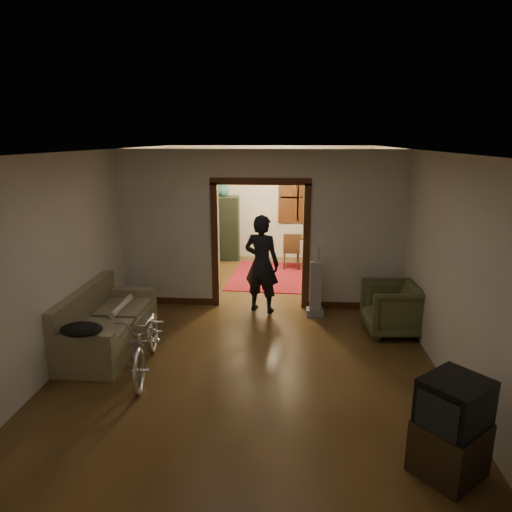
# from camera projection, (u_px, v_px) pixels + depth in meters

# --- Properties ---
(floor) EXTENTS (5.00, 8.50, 0.01)m
(floor) POSITION_uv_depth(u_px,v_px,m) (257.00, 321.00, 7.67)
(floor) COLOR #402B14
(floor) RESTS_ON ground
(ceiling) EXTENTS (5.00, 8.50, 0.01)m
(ceiling) POSITION_uv_depth(u_px,v_px,m) (257.00, 150.00, 6.96)
(ceiling) COLOR white
(ceiling) RESTS_ON floor
(wall_back) EXTENTS (5.00, 0.02, 2.80)m
(wall_back) POSITION_uv_depth(u_px,v_px,m) (270.00, 203.00, 11.42)
(wall_back) COLOR beige
(wall_back) RESTS_ON floor
(wall_left) EXTENTS (0.02, 8.50, 2.80)m
(wall_left) POSITION_uv_depth(u_px,v_px,m) (106.00, 237.00, 7.50)
(wall_left) COLOR beige
(wall_left) RESTS_ON floor
(wall_right) EXTENTS (0.02, 8.50, 2.80)m
(wall_right) POSITION_uv_depth(u_px,v_px,m) (417.00, 242.00, 7.13)
(wall_right) COLOR beige
(wall_right) RESTS_ON floor
(partition_wall) EXTENTS (5.00, 0.14, 2.80)m
(partition_wall) POSITION_uv_depth(u_px,v_px,m) (261.00, 230.00, 8.04)
(partition_wall) COLOR beige
(partition_wall) RESTS_ON floor
(door_casing) EXTENTS (1.74, 0.20, 2.32)m
(door_casing) POSITION_uv_depth(u_px,v_px,m) (260.00, 247.00, 8.11)
(door_casing) COLOR #40200E
(door_casing) RESTS_ON floor
(far_window) EXTENTS (0.98, 0.06, 1.28)m
(far_window) POSITION_uv_depth(u_px,v_px,m) (298.00, 197.00, 11.29)
(far_window) COLOR black
(far_window) RESTS_ON wall_back
(chandelier) EXTENTS (0.24, 0.24, 0.24)m
(chandelier) POSITION_uv_depth(u_px,v_px,m) (266.00, 169.00, 9.49)
(chandelier) COLOR #FFE0A5
(chandelier) RESTS_ON ceiling
(light_switch) EXTENTS (0.08, 0.01, 0.12)m
(light_switch) POSITION_uv_depth(u_px,v_px,m) (320.00, 240.00, 7.93)
(light_switch) COLOR silver
(light_switch) RESTS_ON partition_wall
(sofa) EXTENTS (0.88, 1.93, 0.88)m
(sofa) POSITION_uv_depth(u_px,v_px,m) (108.00, 319.00, 6.59)
(sofa) COLOR #706A4A
(sofa) RESTS_ON floor
(rolled_paper) EXTENTS (0.10, 0.79, 0.10)m
(rolled_paper) POSITION_uv_depth(u_px,v_px,m) (121.00, 306.00, 6.85)
(rolled_paper) COLOR beige
(rolled_paper) RESTS_ON sofa
(jacket) EXTENTS (0.53, 0.39, 0.15)m
(jacket) POSITION_uv_depth(u_px,v_px,m) (81.00, 329.00, 5.64)
(jacket) COLOR black
(jacket) RESTS_ON sofa
(bicycle) EXTENTS (0.82, 1.74, 0.88)m
(bicycle) POSITION_uv_depth(u_px,v_px,m) (147.00, 339.00, 5.94)
(bicycle) COLOR silver
(bicycle) RESTS_ON floor
(armchair) EXTENTS (0.94, 0.92, 0.80)m
(armchair) POSITION_uv_depth(u_px,v_px,m) (393.00, 308.00, 7.11)
(armchair) COLOR #505530
(armchair) RESTS_ON floor
(tv_stand) EXTENTS (0.77, 0.76, 0.52)m
(tv_stand) POSITION_uv_depth(u_px,v_px,m) (449.00, 448.00, 4.13)
(tv_stand) COLOR black
(tv_stand) RESTS_ON floor
(crt_tv) EXTENTS (0.73, 0.72, 0.47)m
(crt_tv) POSITION_uv_depth(u_px,v_px,m) (455.00, 404.00, 4.01)
(crt_tv) COLOR black
(crt_tv) RESTS_ON tv_stand
(vacuum) EXTENTS (0.32, 0.27, 0.96)m
(vacuum) POSITION_uv_depth(u_px,v_px,m) (316.00, 289.00, 7.78)
(vacuum) COLOR gray
(vacuum) RESTS_ON floor
(person) EXTENTS (0.73, 0.60, 1.73)m
(person) POSITION_uv_depth(u_px,v_px,m) (262.00, 264.00, 7.90)
(person) COLOR black
(person) RESTS_ON floor
(oriental_rug) EXTENTS (1.88, 2.39, 0.02)m
(oriental_rug) POSITION_uv_depth(u_px,v_px,m) (272.00, 276.00, 10.13)
(oriental_rug) COLOR maroon
(oriental_rug) RESTS_ON floor
(locker) EXTENTS (0.84, 0.53, 1.59)m
(locker) POSITION_uv_depth(u_px,v_px,m) (224.00, 228.00, 11.37)
(locker) COLOR #223520
(locker) RESTS_ON floor
(globe) EXTENTS (0.29, 0.29, 0.29)m
(globe) POSITION_uv_depth(u_px,v_px,m) (223.00, 182.00, 11.08)
(globe) COLOR #1E5972
(globe) RESTS_ON locker
(desk) EXTENTS (1.00, 0.69, 0.68)m
(desk) POSITION_uv_depth(u_px,v_px,m) (315.00, 251.00, 11.01)
(desk) COLOR #342111
(desk) RESTS_ON floor
(desk_chair) EXTENTS (0.48, 0.48, 0.86)m
(desk_chair) POSITION_uv_depth(u_px,v_px,m) (291.00, 251.00, 10.64)
(desk_chair) COLOR #342111
(desk_chair) RESTS_ON floor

